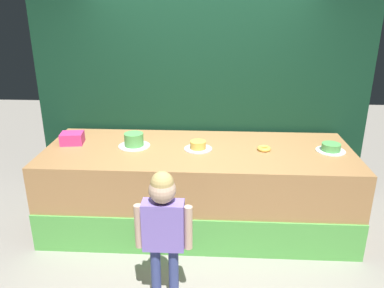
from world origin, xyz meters
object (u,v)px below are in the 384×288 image
child_figure (163,221)px  pink_box (72,138)px  cake_right (331,148)px  donut (264,149)px  cake_left (134,140)px  cake_center (198,146)px

child_figure → pink_box: 1.74m
pink_box → cake_right: pink_box is taller
pink_box → donut: (2.05, -0.08, -0.04)m
cake_left → cake_right: (2.05, -0.03, -0.03)m
child_figure → pink_box: size_ratio=5.01×
child_figure → cake_left: child_figure is taller
donut → cake_right: size_ratio=0.47×
child_figure → pink_box: bearing=131.7°
pink_box → cake_center: 1.37m
donut → cake_center: 0.68m
cake_left → cake_right: 2.05m
pink_box → cake_center: (1.37, -0.09, -0.03)m
child_figure → cake_right: 2.00m
donut → cake_center: bearing=-179.6°
pink_box → cake_left: 0.68m
pink_box → donut: pink_box is taller
donut → cake_left: (-1.37, 0.04, 0.05)m
cake_right → cake_left: bearing=179.2°
cake_left → cake_center: bearing=-3.9°
donut → child_figure: bearing=-126.8°
donut → cake_left: 1.37m
child_figure → cake_center: child_figure is taller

